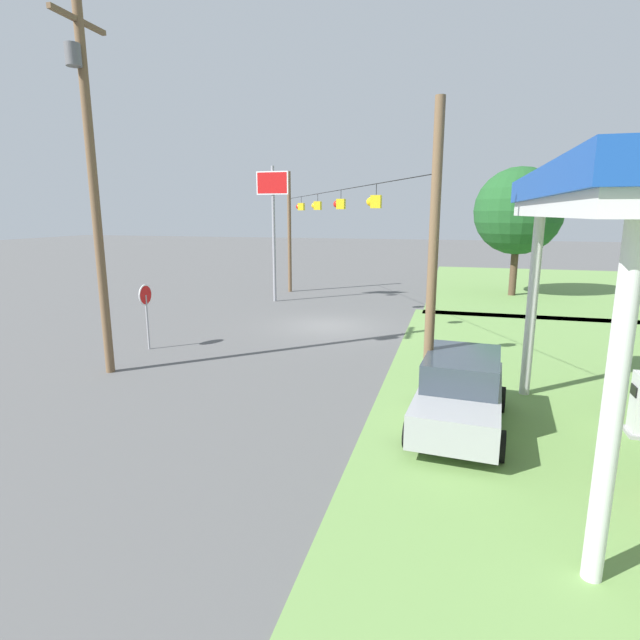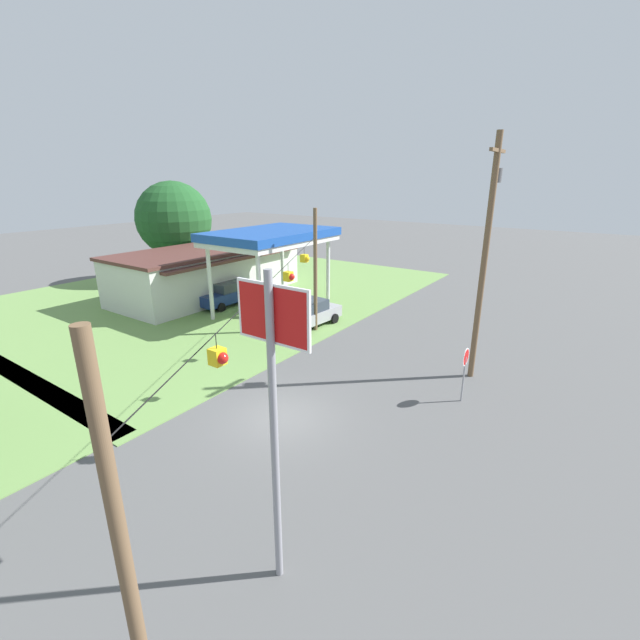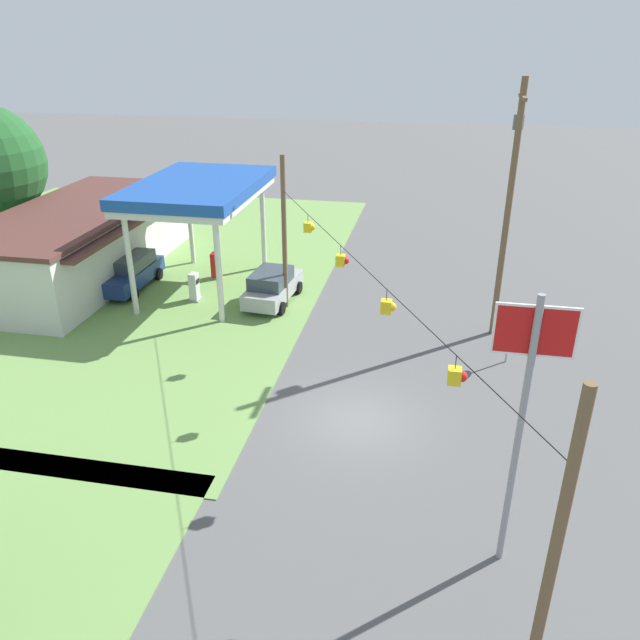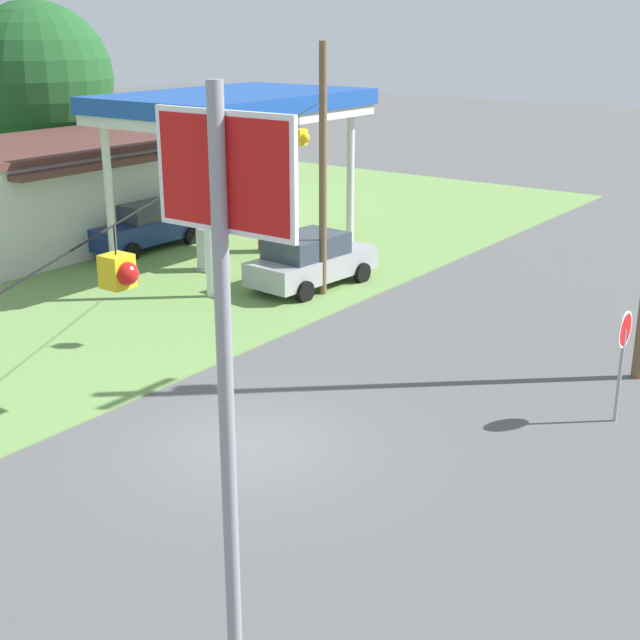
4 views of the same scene
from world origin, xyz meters
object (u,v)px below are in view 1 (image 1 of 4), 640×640
object	(u,v)px
car_at_pumps_front	(460,391)
stop_sign_roadside	(146,302)
utility_pole_main	(92,174)
tree_west_verge	(518,211)
stop_sign_overhead	(273,208)

from	to	relation	value
car_at_pumps_front	stop_sign_roadside	world-z (taller)	stop_sign_roadside
utility_pole_main	car_at_pumps_front	bearing A→B (deg)	82.65
tree_west_verge	utility_pole_main	bearing A→B (deg)	-35.62
car_at_pumps_front	utility_pole_main	distance (m)	12.36
car_at_pumps_front	utility_pole_main	size ratio (longest dim) A/B	0.42
tree_west_verge	car_at_pumps_front	bearing A→B (deg)	-8.64
stop_sign_roadside	utility_pole_main	xyz separation A→B (m)	(2.83, 0.41, 4.46)
stop_sign_overhead	car_at_pumps_front	bearing A→B (deg)	34.11
car_at_pumps_front	tree_west_verge	bearing A→B (deg)	176.03
stop_sign_roadside	stop_sign_overhead	distance (m)	11.84
stop_sign_roadside	stop_sign_overhead	world-z (taller)	stop_sign_overhead
utility_pole_main	tree_west_verge	distance (m)	24.57
stop_sign_roadside	utility_pole_main	bearing A→B (deg)	-171.68
stop_sign_overhead	tree_west_verge	bearing A→B (deg)	113.18
stop_sign_overhead	tree_west_verge	world-z (taller)	tree_west_verge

